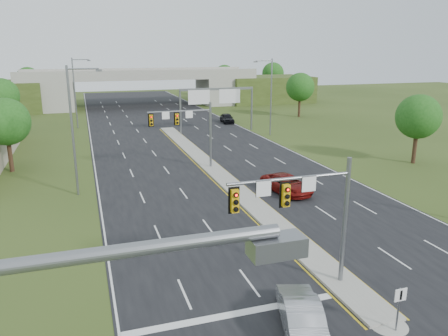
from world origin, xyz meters
TOP-DOWN VIEW (x-y plane):
  - ground at (0.00, 0.00)m, footprint 240.00×240.00m
  - road at (0.00, 35.00)m, footprint 24.00×160.00m
  - median at (0.00, 23.00)m, footprint 2.00×54.00m
  - median_nose at (0.00, -4.00)m, footprint 2.00×2.00m
  - lane_markings at (-0.60, 28.91)m, footprint 23.72×160.00m
  - signal_mast_near at (-2.26, -0.07)m, footprint 6.62×0.60m
  - signal_mast_far at (-2.26, 24.93)m, footprint 6.62×0.60m
  - keep_right_sign at (0.00, -4.53)m, footprint 0.60×0.13m
  - sign_gantry at (6.68, 44.92)m, footprint 11.58×0.44m
  - overpass at (0.00, 80.00)m, footprint 80.00×14.00m
  - lightpole_l_mid at (-13.30, 20.00)m, footprint 2.85×0.25m
  - lightpole_l_far at (-13.30, 55.00)m, footprint 2.85×0.25m
  - lightpole_r_far at (13.30, 40.00)m, footprint 2.85×0.25m
  - tree_l_near at (-20.00, 30.00)m, footprint 4.80×4.80m
  - tree_l_mid at (-24.00, 55.00)m, footprint 5.20×5.20m
  - tree_r_near at (22.00, 20.00)m, footprint 4.80×4.80m
  - tree_r_mid at (26.00, 55.00)m, footprint 5.20×5.20m
  - tree_back_b at (-24.00, 94.00)m, footprint 5.60×5.60m
  - tree_back_c at (24.00, 94.00)m, footprint 5.60×5.60m
  - tree_back_d at (38.00, 94.00)m, footprint 6.00×6.00m
  - car_silver at (-3.92, -2.80)m, footprint 2.95×4.97m
  - car_far_a at (4.04, 14.91)m, footprint 3.38×5.87m
  - car_far_c at (11.00, 52.63)m, footprint 2.33×4.81m

SIDE VIEW (x-z plane):
  - ground at x=0.00m, z-range 0.00..0.00m
  - road at x=0.00m, z-range 0.00..0.02m
  - lane_markings at x=-0.60m, z-range 0.02..0.03m
  - median at x=0.00m, z-range 0.02..0.18m
  - median_nose at x=0.00m, z-range 0.02..0.18m
  - car_far_a at x=4.04m, z-range 0.02..1.56m
  - car_silver at x=-3.92m, z-range 0.02..1.57m
  - car_far_c at x=11.00m, z-range 0.02..1.60m
  - keep_right_sign at x=0.00m, z-range 0.42..2.62m
  - overpass at x=0.00m, z-range -0.50..7.60m
  - signal_mast_near at x=-2.26m, z-range 1.23..8.23m
  - signal_mast_far at x=-2.26m, z-range 1.23..8.23m
  - tree_l_near at x=-20.00m, z-range 1.38..8.98m
  - tree_r_near at x=22.00m, z-range 1.38..8.98m
  - sign_gantry at x=6.68m, z-range 1.90..8.58m
  - tree_l_mid at x=-24.00m, z-range 1.44..9.57m
  - tree_r_mid at x=26.00m, z-range 1.44..9.57m
  - tree_back_b at x=-24.00m, z-range 1.35..9.67m
  - tree_back_c at x=24.00m, z-range 1.35..9.67m
  - tree_back_d at x=38.00m, z-range 1.41..10.26m
  - lightpole_l_mid at x=-13.30m, z-range 0.60..11.60m
  - lightpole_l_far at x=-13.30m, z-range 0.60..11.60m
  - lightpole_r_far at x=13.30m, z-range 0.60..11.60m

